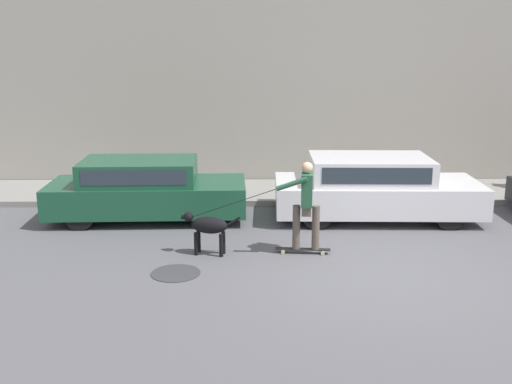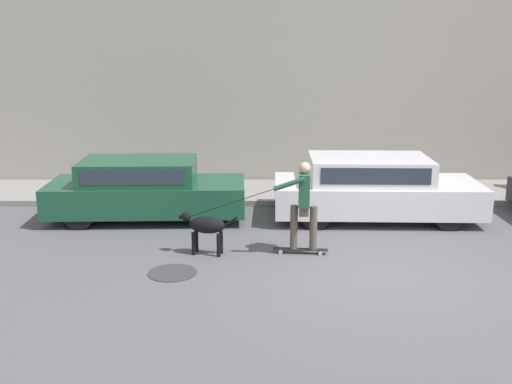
% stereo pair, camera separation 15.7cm
% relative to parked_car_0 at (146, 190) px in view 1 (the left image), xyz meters
% --- Properties ---
extents(ground_plane, '(36.00, 36.00, 0.00)m').
position_rel_parked_car_0_xyz_m(ground_plane, '(4.27, -3.15, -0.63)').
color(ground_plane, '#545459').
extents(back_wall, '(32.00, 0.30, 5.16)m').
position_rel_parked_car_0_xyz_m(back_wall, '(4.27, 3.39, 1.95)').
color(back_wall, '#9E998E').
rests_on(back_wall, ground_plane).
extents(sidewalk_curb, '(30.00, 2.27, 0.14)m').
position_rel_parked_car_0_xyz_m(sidewalk_curb, '(4.27, 2.09, -0.56)').
color(sidewalk_curb, gray).
rests_on(sidewalk_curb, ground_plane).
extents(parked_car_0, '(4.13, 1.78, 1.28)m').
position_rel_parked_car_0_xyz_m(parked_car_0, '(0.00, 0.00, 0.00)').
color(parked_car_0, black).
rests_on(parked_car_0, ground_plane).
extents(parked_car_1, '(4.31, 1.92, 1.33)m').
position_rel_parked_car_0_xyz_m(parked_car_1, '(4.82, 0.00, 0.02)').
color(parked_car_1, black).
rests_on(parked_car_1, ground_plane).
extents(dog, '(1.05, 0.42, 0.76)m').
position_rel_parked_car_0_xyz_m(dog, '(1.45, -2.23, -0.12)').
color(dog, black).
rests_on(dog, ground_plane).
extents(skateboarder, '(2.50, 0.55, 1.65)m').
position_rel_parked_car_0_xyz_m(skateboarder, '(3.16, -2.21, 0.31)').
color(skateboarder, beige).
rests_on(skateboarder, ground_plane).
extents(manhole_cover, '(0.80, 0.80, 0.01)m').
position_rel_parked_car_0_xyz_m(manhole_cover, '(0.99, -3.15, -0.63)').
color(manhole_cover, '#38383D').
rests_on(manhole_cover, ground_plane).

